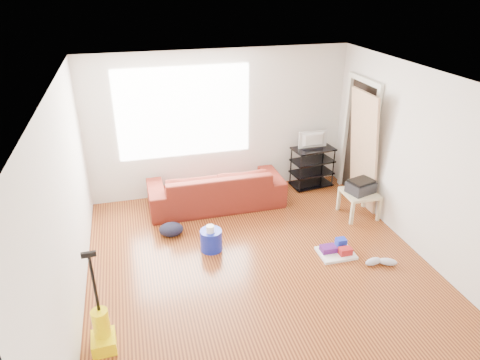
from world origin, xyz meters
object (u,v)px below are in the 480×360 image
object	(u,v)px
bucket	(211,249)
vacuum	(102,331)
side_table	(360,196)
sofa	(216,204)
backpack	(172,235)
cleaning_tray	(337,250)
tv_stand	(312,167)

from	to	relation	value
bucket	vacuum	world-z (taller)	vacuum
side_table	bucket	world-z (taller)	side_table
sofa	backpack	bearing A→B (deg)	41.30
sofa	vacuum	xyz separation A→B (m)	(-1.79, -2.72, 0.22)
side_table	vacuum	world-z (taller)	vacuum
cleaning_tray	backpack	xyz separation A→B (m)	(-2.19, 1.08, -0.05)
sofa	backpack	xyz separation A→B (m)	(-0.85, -0.75, 0.00)
side_table	backpack	distance (m)	3.04
bucket	backpack	size ratio (longest dim) A/B	0.86
sofa	backpack	distance (m)	1.14
side_table	vacuum	bearing A→B (deg)	-155.73
tv_stand	backpack	bearing A→B (deg)	-166.33
side_table	backpack	world-z (taller)	side_table
cleaning_tray	sofa	bearing A→B (deg)	126.18
side_table	sofa	bearing A→B (deg)	156.49
side_table	bucket	xyz separation A→B (m)	(-2.50, -0.33, -0.35)
cleaning_tray	vacuum	size ratio (longest dim) A/B	0.42
tv_stand	cleaning_tray	bearing A→B (deg)	-110.81
side_table	backpack	size ratio (longest dim) A/B	1.44
sofa	cleaning_tray	distance (m)	2.27
bucket	cleaning_tray	xyz separation A→B (m)	(1.68, -0.56, 0.05)
tv_stand	side_table	bearing A→B (deg)	-83.02
backpack	tv_stand	bearing A→B (deg)	26.77
sofa	cleaning_tray	bearing A→B (deg)	126.18
tv_stand	bucket	xyz separation A→B (m)	(-2.20, -1.54, -0.38)
tv_stand	side_table	xyz separation A→B (m)	(0.30, -1.21, -0.03)
sofa	bucket	xyz separation A→B (m)	(-0.35, -1.27, 0.00)
cleaning_tray	backpack	distance (m)	2.44
cleaning_tray	backpack	size ratio (longest dim) A/B	1.36
sofa	bucket	size ratio (longest dim) A/B	7.20
cleaning_tray	bucket	bearing A→B (deg)	161.57
side_table	bucket	distance (m)	2.55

